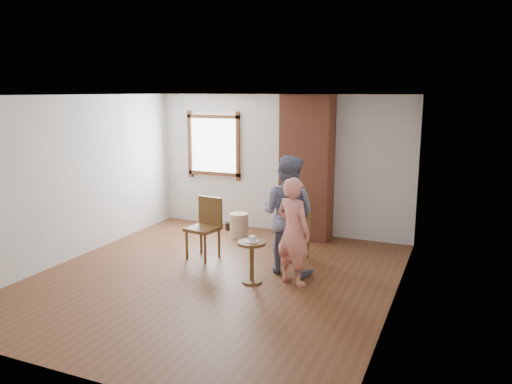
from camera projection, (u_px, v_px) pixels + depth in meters
The scene contains 12 objects.
ground at pixel (213, 278), 7.20m from camera, with size 5.50×5.50×0.00m, color brown.
room_shell at pixel (227, 149), 7.41m from camera, with size 5.04×5.52×2.62m.
brick_chimney at pixel (307, 168), 8.97m from camera, with size 0.90×0.50×2.60m, color #A6563B.
stoneware_crock at pixel (239, 225), 9.22m from camera, with size 0.34×0.34×0.44m, color #C0AA8B.
dark_pot at pixel (229, 226), 9.71m from camera, with size 0.14×0.14×0.14m, color black.
dining_chair_left at pixel (206, 224), 8.04m from camera, with size 0.52×0.52×0.98m.
dining_chair_right at pixel (296, 227), 7.98m from camera, with size 0.53×0.53×0.91m.
side_table at pixel (252, 255), 6.97m from camera, with size 0.40×0.40×0.60m.
cake_plate at pixel (252, 241), 6.93m from camera, with size 0.18×0.18×0.01m, color white.
cake_slice at pixel (252, 239), 6.92m from camera, with size 0.08×0.07×0.06m, color white.
man at pixel (288, 214), 7.31m from camera, with size 0.85×0.66×1.76m, color #161A3E.
person_pink at pixel (293, 231), 6.87m from camera, with size 0.55×0.36×1.52m, color #F98D7C.
Camera 1 is at (3.23, -6.03, 2.65)m, focal length 35.00 mm.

